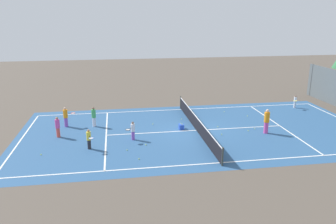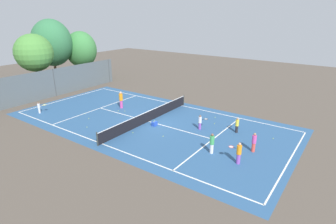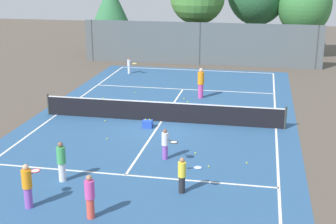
# 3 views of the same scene
# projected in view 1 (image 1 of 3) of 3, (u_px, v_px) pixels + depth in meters

# --- Properties ---
(ground_plane) EXTENTS (80.00, 80.00, 0.00)m
(ground_plane) POSITION_uv_depth(u_px,v_px,m) (196.00, 130.00, 23.96)
(ground_plane) COLOR brown
(court_surface) EXTENTS (13.00, 25.00, 0.01)m
(court_surface) POSITION_uv_depth(u_px,v_px,m) (196.00, 130.00, 23.96)
(court_surface) COLOR #2D5684
(court_surface) RESTS_ON ground_plane
(tennis_net) EXTENTS (11.90, 0.10, 1.10)m
(tennis_net) POSITION_uv_depth(u_px,v_px,m) (197.00, 124.00, 23.82)
(tennis_net) COLOR #333833
(tennis_net) RESTS_ON ground_plane
(player_0) EXTENTS (0.80, 0.59, 1.12)m
(player_0) POSITION_uv_depth(u_px,v_px,m) (295.00, 102.00, 29.49)
(player_0) COLOR silver
(player_0) RESTS_ON ground_plane
(player_1) EXTENTS (0.78, 0.71, 1.26)m
(player_1) POSITION_uv_depth(u_px,v_px,m) (133.00, 130.00, 22.00)
(player_1) COLOR purple
(player_1) RESTS_ON ground_plane
(player_2) EXTENTS (0.37, 0.37, 1.74)m
(player_2) POSITION_uv_depth(u_px,v_px,m) (267.00, 121.00, 23.17)
(player_2) COLOR #D14799
(player_2) RESTS_ON ground_plane
(player_3) EXTENTS (0.32, 0.32, 1.48)m
(player_3) POSITION_uv_depth(u_px,v_px,m) (94.00, 117.00, 24.60)
(player_3) COLOR silver
(player_3) RESTS_ON ground_plane
(player_4) EXTENTS (0.36, 0.89, 1.49)m
(player_4) POSITION_uv_depth(u_px,v_px,m) (66.00, 117.00, 24.55)
(player_4) COLOR purple
(player_4) RESTS_ON ground_plane
(player_5) EXTENTS (0.30, 0.30, 1.43)m
(player_5) POSITION_uv_depth(u_px,v_px,m) (58.00, 127.00, 22.47)
(player_5) COLOR #E54C3F
(player_5) RESTS_ON ground_plane
(player_6) EXTENTS (0.85, 0.54, 1.28)m
(player_6) POSITION_uv_depth(u_px,v_px,m) (89.00, 139.00, 20.49)
(player_6) COLOR #232328
(player_6) RESTS_ON ground_plane
(ball_crate) EXTENTS (0.46, 0.34, 0.43)m
(ball_crate) POSITION_uv_depth(u_px,v_px,m) (181.00, 127.00, 24.19)
(ball_crate) COLOR blue
(ball_crate) RESTS_ON ground_plane
(tennis_ball_0) EXTENTS (0.07, 0.07, 0.07)m
(tennis_ball_0) POSITION_uv_depth(u_px,v_px,m) (224.00, 112.00, 28.36)
(tennis_ball_0) COLOR #CCE533
(tennis_ball_0) RESTS_ON ground_plane
(tennis_ball_1) EXTENTS (0.07, 0.07, 0.07)m
(tennis_ball_1) POSITION_uv_depth(u_px,v_px,m) (182.00, 119.00, 26.44)
(tennis_ball_1) COLOR #CCE533
(tennis_ball_1) RESTS_ON ground_plane
(tennis_ball_2) EXTENTS (0.07, 0.07, 0.07)m
(tennis_ball_2) POSITION_uv_depth(u_px,v_px,m) (146.00, 145.00, 21.26)
(tennis_ball_2) COLOR #CCE533
(tennis_ball_2) RESTS_ON ground_plane
(tennis_ball_3) EXTENTS (0.07, 0.07, 0.07)m
(tennis_ball_3) POSITION_uv_depth(u_px,v_px,m) (218.00, 127.00, 24.62)
(tennis_ball_3) COLOR #CCE533
(tennis_ball_3) RESTS_ON ground_plane
(tennis_ball_4) EXTENTS (0.07, 0.07, 0.07)m
(tennis_ball_4) POSITION_uv_depth(u_px,v_px,m) (153.00, 124.00, 25.24)
(tennis_ball_4) COLOR #CCE533
(tennis_ball_4) RESTS_ON ground_plane
(tennis_ball_5) EXTENTS (0.07, 0.07, 0.07)m
(tennis_ball_5) POSITION_uv_depth(u_px,v_px,m) (127.00, 150.00, 20.42)
(tennis_ball_5) COLOR #CCE533
(tennis_ball_5) RESTS_ON ground_plane
(tennis_ball_6) EXTENTS (0.07, 0.07, 0.07)m
(tennis_ball_6) POSITION_uv_depth(u_px,v_px,m) (41.00, 155.00, 19.78)
(tennis_ball_6) COLOR #CCE533
(tennis_ball_6) RESTS_ON ground_plane
(tennis_ball_7) EXTENTS (0.07, 0.07, 0.07)m
(tennis_ball_7) POSITION_uv_depth(u_px,v_px,m) (255.00, 129.00, 24.20)
(tennis_ball_7) COLOR #CCE533
(tennis_ball_7) RESTS_ON ground_plane
(tennis_ball_8) EXTENTS (0.07, 0.07, 0.07)m
(tennis_ball_8) POSITION_uv_depth(u_px,v_px,m) (248.00, 131.00, 23.82)
(tennis_ball_8) COLOR #CCE533
(tennis_ball_8) RESTS_ON ground_plane
(tennis_ball_9) EXTENTS (0.07, 0.07, 0.07)m
(tennis_ball_9) POSITION_uv_depth(u_px,v_px,m) (265.00, 117.00, 26.88)
(tennis_ball_9) COLOR #CCE533
(tennis_ball_9) RESTS_ON ground_plane
(tennis_ball_10) EXTENTS (0.07, 0.07, 0.07)m
(tennis_ball_10) POSITION_uv_depth(u_px,v_px,m) (139.00, 159.00, 19.18)
(tennis_ball_10) COLOR #CCE533
(tennis_ball_10) RESTS_ON ground_plane
(tennis_ball_11) EXTENTS (0.07, 0.07, 0.07)m
(tennis_ball_11) POSITION_uv_depth(u_px,v_px,m) (222.00, 134.00, 23.07)
(tennis_ball_11) COLOR #CCE533
(tennis_ball_11) RESTS_ON ground_plane
(tennis_ball_12) EXTENTS (0.07, 0.07, 0.07)m
(tennis_ball_12) POSITION_uv_depth(u_px,v_px,m) (247.00, 116.00, 27.23)
(tennis_ball_12) COLOR #CCE533
(tennis_ball_12) RESTS_ON ground_plane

